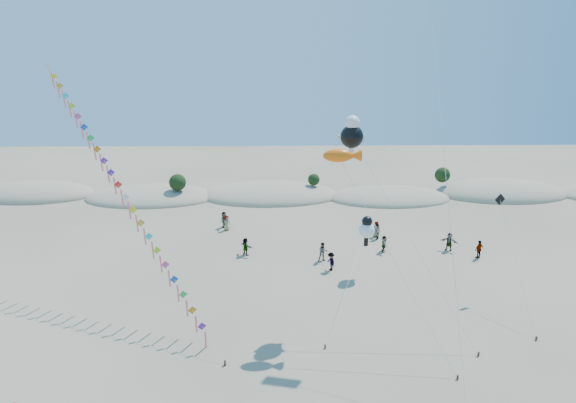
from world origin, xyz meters
The scene contains 7 objects.
dune_ridge centered at (1.06, 45.14, 0.11)m, with size 145.30×11.49×5.57m.
kite_train centered at (-11.22, 18.45, 9.52)m, with size 17.36×18.39×18.44m.
fish_kite centered at (5.72, 14.52, 12.31)m, with size 7.93×8.03×12.81m.
cartoon_kite_low centered at (8.97, 21.56, 4.31)m, with size 5.29×11.98×5.44m.
cartoon_kite_high centered at (6.60, 16.57, 13.46)m, with size 8.90×8.15×14.81m.
dark_kite centered at (19.13, 16.99, 5.76)m, with size 0.97×8.20×8.22m.
beachgoers centered at (6.96, 27.40, 0.88)m, with size 26.50×12.72×1.88m.
Camera 1 is at (1.46, -17.46, 19.41)m, focal length 30.00 mm.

